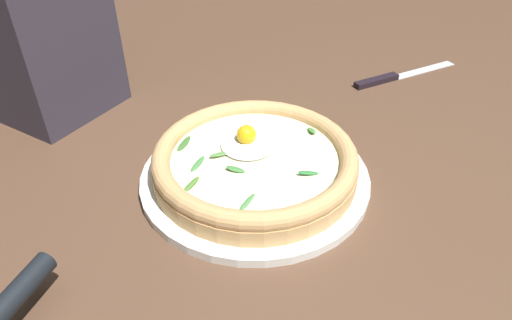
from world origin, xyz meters
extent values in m
cube|color=brown|center=(0.00, 0.00, -0.01)|extent=(2.40, 2.40, 0.03)
cylinder|color=white|center=(0.00, -0.02, 0.01)|extent=(0.30, 0.30, 0.01)
cylinder|color=tan|center=(0.00, -0.02, 0.02)|extent=(0.26, 0.26, 0.02)
torus|color=tan|center=(0.00, -0.02, 0.04)|extent=(0.26, 0.26, 0.02)
cylinder|color=beige|center=(0.00, -0.02, 0.04)|extent=(0.22, 0.22, 0.00)
ellipsoid|color=white|center=(-0.02, -0.04, 0.04)|extent=(0.08, 0.07, 0.01)
sphere|color=yellow|center=(-0.02, -0.04, 0.05)|extent=(0.03, 0.03, 0.03)
ellipsoid|color=#498E42|center=(-0.09, 0.02, 0.04)|extent=(0.02, 0.02, 0.01)
ellipsoid|color=#4B8C4A|center=(0.08, 0.02, 0.04)|extent=(0.03, 0.01, 0.01)
ellipsoid|color=#2C7838|center=(0.00, 0.06, 0.04)|extent=(0.02, 0.03, 0.01)
ellipsoid|color=#558C47|center=(0.02, -0.06, 0.04)|extent=(0.03, 0.02, 0.01)
ellipsoid|color=#498031|center=(0.09, -0.05, 0.04)|extent=(0.03, 0.01, 0.01)
ellipsoid|color=#38692D|center=(0.02, -0.11, 0.04)|extent=(0.03, 0.01, 0.01)
ellipsoid|color=#3F8140|center=(0.05, -0.07, 0.04)|extent=(0.03, 0.01, 0.01)
ellipsoid|color=#407D3B|center=(0.04, -0.02, 0.04)|extent=(0.02, 0.03, 0.01)
cylinder|color=black|center=(0.30, -0.10, 0.04)|extent=(0.10, 0.04, 0.02)
cube|color=silver|center=(-0.45, 0.10, 0.00)|extent=(0.13, 0.09, 0.00)
cube|color=black|center=(-0.35, 0.04, 0.01)|extent=(0.09, 0.06, 0.01)
camera|label=1|loc=(0.42, 0.22, 0.39)|focal=32.47mm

